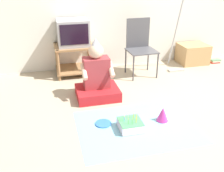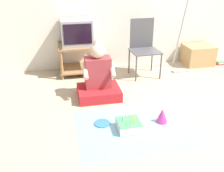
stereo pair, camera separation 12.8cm
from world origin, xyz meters
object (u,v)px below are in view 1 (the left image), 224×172
at_px(birthday_cake, 130,125).
at_px(dust_mop, 176,49).
at_px(book_pile, 215,61).
at_px(cardboard_box_stack, 193,54).
at_px(party_hat_blue, 163,114).
at_px(paper_plate, 103,123).
at_px(folding_chair, 140,44).
at_px(tv, 73,32).
at_px(person_seated, 97,80).

bearing_deg(birthday_cake, dust_mop, 50.34).
relative_size(dust_mop, birthday_cake, 4.92).
distance_m(dust_mop, book_pile, 0.98).
distance_m(cardboard_box_stack, party_hat_blue, 2.23).
bearing_deg(paper_plate, birthday_cake, -31.70).
distance_m(folding_chair, dust_mop, 0.69).
bearing_deg(paper_plate, dust_mop, 41.75).
xyz_separation_m(folding_chair, paper_plate, (-0.93, -1.40, -0.50)).
bearing_deg(book_pile, folding_chair, -174.77).
bearing_deg(dust_mop, cardboard_box_stack, 24.87).
bearing_deg(folding_chair, book_pile, 5.23).
bearing_deg(tv, folding_chair, -13.38).
bearing_deg(book_pile, birthday_cake, -142.49).
xyz_separation_m(dust_mop, book_pile, (0.91, 0.11, -0.34)).
bearing_deg(birthday_cake, party_hat_blue, 9.61).
distance_m(folding_chair, person_seated, 1.13).
bearing_deg(tv, dust_mop, -7.29).
distance_m(folding_chair, cardboard_box_stack, 1.22).
bearing_deg(cardboard_box_stack, tv, 179.99).
bearing_deg(cardboard_box_stack, paper_plate, -141.53).
xyz_separation_m(tv, folding_chair, (1.05, -0.25, -0.19)).
bearing_deg(cardboard_box_stack, dust_mop, -155.13).
height_order(person_seated, birthday_cake, person_seated).
xyz_separation_m(tv, paper_plate, (0.12, -1.65, -0.70)).
height_order(tv, person_seated, tv).
distance_m(tv, person_seated, 1.06).
distance_m(person_seated, birthday_cake, 0.93).
xyz_separation_m(folding_chair, book_pile, (1.58, 0.14, -0.48)).
xyz_separation_m(folding_chair, cardboard_box_stack, (1.15, 0.25, -0.34)).
relative_size(birthday_cake, paper_plate, 1.38).
relative_size(folding_chair, dust_mop, 0.72).
bearing_deg(cardboard_box_stack, person_seated, -154.99).
distance_m(birthday_cake, party_hat_blue, 0.43).
bearing_deg(birthday_cake, tv, 102.39).
xyz_separation_m(tv, cardboard_box_stack, (2.20, -0.00, -0.53)).
relative_size(dust_mop, party_hat_blue, 7.33).
distance_m(cardboard_box_stack, dust_mop, 0.56).
height_order(cardboard_box_stack, dust_mop, dust_mop).
relative_size(person_seated, paper_plate, 4.46).
bearing_deg(tv, cardboard_box_stack, -0.01).
xyz_separation_m(folding_chair, birthday_cake, (-0.65, -1.57, -0.46)).
xyz_separation_m(dust_mop, person_seated, (-1.53, -0.71, -0.12)).
xyz_separation_m(cardboard_box_stack, birthday_cake, (-1.80, -1.82, -0.12)).
height_order(cardboard_box_stack, book_pile, cardboard_box_stack).
xyz_separation_m(cardboard_box_stack, person_seated, (-2.00, -0.93, 0.08)).
height_order(folding_chair, party_hat_blue, folding_chair).
height_order(cardboard_box_stack, paper_plate, cardboard_box_stack).
relative_size(cardboard_box_stack, birthday_cake, 1.98).
bearing_deg(dust_mop, birthday_cake, -129.66).
xyz_separation_m(cardboard_box_stack, dust_mop, (-0.47, -0.22, 0.20)).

